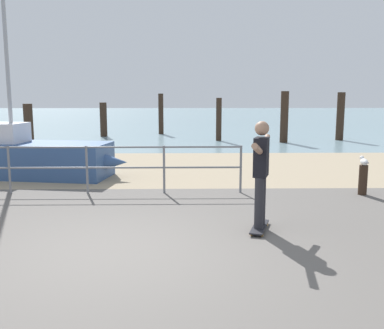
{
  "coord_description": "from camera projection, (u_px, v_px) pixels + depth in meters",
  "views": [
    {
      "loc": [
        0.9,
        -5.69,
        2.15
      ],
      "look_at": [
        1.04,
        2.0,
        0.9
      ],
      "focal_mm": 41.08,
      "sensor_mm": 36.0,
      "label": 1
    }
  ],
  "objects": [
    {
      "name": "ground_plane",
      "position": [
        105.0,
        286.0,
        4.96
      ],
      "size": [
        24.0,
        10.0,
        0.04
      ],
      "primitive_type": "cube",
      "color": "#605B56",
      "rests_on": "ground"
    },
    {
      "name": "beach_strip",
      "position": [
        153.0,
        168.0,
        12.85
      ],
      "size": [
        24.0,
        6.0,
        0.04
      ],
      "primitive_type": "cube",
      "color": "tan",
      "rests_on": "ground"
    },
    {
      "name": "sea_surface",
      "position": [
        174.0,
        117.0,
        40.49
      ],
      "size": [
        72.0,
        50.0,
        0.04
      ],
      "primitive_type": "cube",
      "color": "#75939E",
      "rests_on": "ground"
    },
    {
      "name": "railing_fence",
      "position": [
        9.0,
        162.0,
        9.33
      ],
      "size": [
        9.96,
        0.05,
        1.05
      ],
      "color": "slate",
      "rests_on": "ground"
    },
    {
      "name": "sailboat",
      "position": [
        30.0,
        157.0,
        11.3
      ],
      "size": [
        5.06,
        2.1,
        5.56
      ],
      "color": "#335184",
      "rests_on": "ground"
    },
    {
      "name": "skateboard",
      "position": [
        259.0,
        227.0,
        6.91
      ],
      "size": [
        0.44,
        0.82,
        0.08
      ],
      "color": "black",
      "rests_on": "ground"
    },
    {
      "name": "skateboarder",
      "position": [
        261.0,
        168.0,
        6.76
      ],
      "size": [
        0.53,
        1.4,
        1.65
      ],
      "color": "#26262B",
      "rests_on": "skateboard"
    },
    {
      "name": "bollard_short",
      "position": [
        363.0,
        180.0,
        9.3
      ],
      "size": [
        0.18,
        0.18,
        0.65
      ],
      "primitive_type": "cylinder",
      "color": "#332319",
      "rests_on": "ground"
    },
    {
      "name": "seagull",
      "position": [
        364.0,
        161.0,
        9.25
      ],
      "size": [
        0.18,
        0.49,
        0.18
      ],
      "color": "white",
      "rests_on": "bollard_short"
    },
    {
      "name": "groyne_post_0",
      "position": [
        28.0,
        123.0,
        19.2
      ],
      "size": [
        0.4,
        0.4,
        1.71
      ],
      "primitive_type": "cylinder",
      "color": "#332319",
      "rests_on": "ground"
    },
    {
      "name": "groyne_post_1",
      "position": [
        103.0,
        120.0,
        21.87
      ],
      "size": [
        0.34,
        0.34,
        1.71
      ],
      "primitive_type": "cylinder",
      "color": "#332319",
      "rests_on": "ground"
    },
    {
      "name": "groyne_post_2",
      "position": [
        161.0,
        114.0,
        23.2
      ],
      "size": [
        0.26,
        0.26,
        2.15
      ],
      "primitive_type": "cylinder",
      "color": "#332319",
      "rests_on": "ground"
    },
    {
      "name": "groyne_post_3",
      "position": [
        219.0,
        120.0,
        19.89
      ],
      "size": [
        0.25,
        0.25,
        1.96
      ],
      "primitive_type": "cylinder",
      "color": "#332319",
      "rests_on": "ground"
    },
    {
      "name": "groyne_post_4",
      "position": [
        284.0,
        117.0,
        19.13
      ],
      "size": [
        0.34,
        0.34,
        2.25
      ],
      "primitive_type": "cylinder",
      "color": "#332319",
      "rests_on": "ground"
    },
    {
      "name": "groyne_post_5",
      "position": [
        340.0,
        117.0,
        20.11
      ],
      "size": [
        0.35,
        0.35,
        2.21
      ],
      "primitive_type": "cylinder",
      "color": "#332319",
      "rests_on": "ground"
    }
  ]
}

